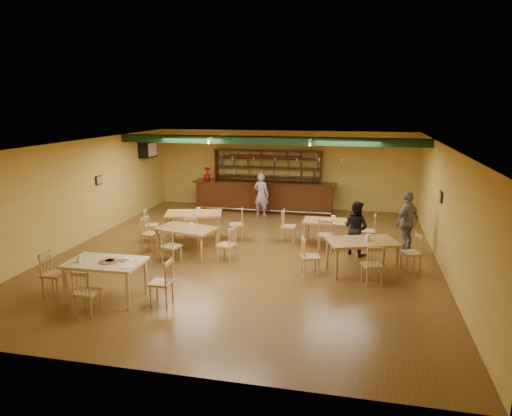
% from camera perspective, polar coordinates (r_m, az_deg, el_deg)
% --- Properties ---
extents(floor, '(12.00, 12.00, 0.00)m').
position_cam_1_polar(floor, '(13.03, -1.07, -5.48)').
color(floor, brown).
rests_on(floor, ground).
extents(ceiling_beam, '(10.00, 0.30, 0.25)m').
position_cam_1_polar(ceiling_beam, '(15.17, 1.40, 8.16)').
color(ceiling_beam, black).
rests_on(ceiling_beam, ceiling).
extents(track_rail_left, '(0.05, 2.50, 0.05)m').
position_cam_1_polar(track_rail_left, '(16.18, -4.51, 8.66)').
color(track_rail_left, white).
rests_on(track_rail_left, ceiling).
extents(track_rail_right, '(0.05, 2.50, 0.05)m').
position_cam_1_polar(track_rail_right, '(15.55, 6.96, 8.44)').
color(track_rail_right, white).
rests_on(track_rail_right, ceiling).
extents(ac_unit, '(0.34, 0.70, 0.48)m').
position_cam_1_polar(ac_unit, '(18.06, -12.93, 6.91)').
color(ac_unit, white).
rests_on(ac_unit, wall_left).
extents(picture_left, '(0.04, 0.34, 0.28)m').
position_cam_1_polar(picture_left, '(15.42, -18.46, 3.21)').
color(picture_left, black).
rests_on(picture_left, wall_left).
extents(picture_right, '(0.04, 0.34, 0.28)m').
position_cam_1_polar(picture_right, '(12.92, 21.43, 1.26)').
color(picture_right, black).
rests_on(picture_right, wall_right).
extents(bar_counter, '(5.42, 0.85, 1.13)m').
position_cam_1_polar(bar_counter, '(17.88, 1.01, 1.39)').
color(bar_counter, black).
rests_on(bar_counter, ground).
extents(back_bar_hutch, '(4.19, 0.40, 2.28)m').
position_cam_1_polar(back_bar_hutch, '(18.39, 1.41, 3.52)').
color(back_bar_hutch, black).
rests_on(back_bar_hutch, ground).
extents(poinsettia, '(0.36, 0.36, 0.50)m').
position_cam_1_polar(poinsettia, '(18.32, -5.94, 4.18)').
color(poinsettia, '#A80F15').
rests_on(poinsettia, bar_counter).
extents(dining_table_a, '(1.86, 1.39, 0.83)m').
position_cam_1_polar(dining_table_a, '(14.32, -7.50, -2.19)').
color(dining_table_a, olive).
rests_on(dining_table_a, ground).
extents(dining_table_b, '(1.42, 0.87, 0.71)m').
position_cam_1_polar(dining_table_b, '(13.94, 8.64, -2.90)').
color(dining_table_b, olive).
rests_on(dining_table_b, ground).
extents(dining_table_c, '(1.72, 1.25, 0.78)m').
position_cam_1_polar(dining_table_c, '(12.88, -8.35, -4.03)').
color(dining_table_c, olive).
rests_on(dining_table_c, ground).
extents(dining_table_d, '(1.86, 1.46, 0.81)m').
position_cam_1_polar(dining_table_d, '(11.75, 12.60, -5.75)').
color(dining_table_d, olive).
rests_on(dining_table_d, ground).
extents(near_table, '(1.57, 1.02, 0.83)m').
position_cam_1_polar(near_table, '(10.48, -17.64, -8.30)').
color(near_table, beige).
rests_on(near_table, ground).
extents(pizza_tray, '(0.49, 0.49, 0.01)m').
position_cam_1_polar(pizza_tray, '(10.28, -17.26, -6.17)').
color(pizza_tray, silver).
rests_on(pizza_tray, near_table).
extents(parmesan_shaker, '(0.08, 0.08, 0.11)m').
position_cam_1_polar(parmesan_shaker, '(10.45, -20.64, -5.85)').
color(parmesan_shaker, '#EAE5C6').
rests_on(parmesan_shaker, near_table).
extents(napkin_stack, '(0.21, 0.16, 0.03)m').
position_cam_1_polar(napkin_stack, '(10.33, -15.32, -5.91)').
color(napkin_stack, white).
rests_on(napkin_stack, near_table).
extents(pizza_server, '(0.33, 0.18, 0.00)m').
position_cam_1_polar(pizza_server, '(10.25, -16.30, -6.12)').
color(pizza_server, silver).
rests_on(pizza_server, pizza_tray).
extents(side_plate, '(0.22, 0.22, 0.01)m').
position_cam_1_polar(side_plate, '(9.87, -15.36, -6.85)').
color(side_plate, white).
rests_on(side_plate, near_table).
extents(patron_bar, '(0.66, 0.52, 1.59)m').
position_cam_1_polar(patron_bar, '(17.03, 0.64, 1.61)').
color(patron_bar, purple).
rests_on(patron_bar, ground).
extents(patron_right_a, '(0.91, 0.86, 1.49)m').
position_cam_1_polar(patron_right_a, '(13.04, 11.95, -2.35)').
color(patron_right_a, black).
rests_on(patron_right_a, ground).
extents(patron_right_b, '(0.93, 1.04, 1.70)m').
position_cam_1_polar(patron_right_b, '(13.62, 17.78, -1.58)').
color(patron_right_b, gray).
rests_on(patron_right_b, ground).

